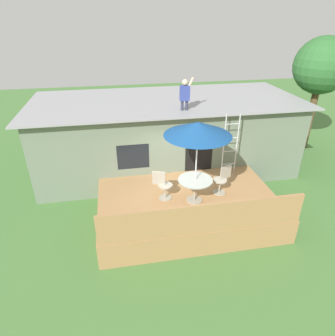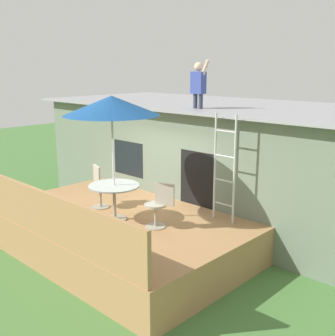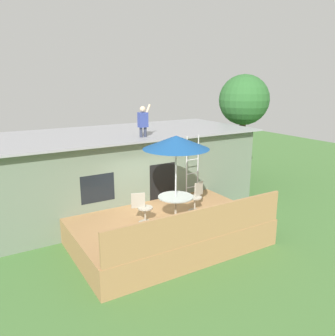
{
  "view_description": "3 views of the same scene",
  "coord_description": "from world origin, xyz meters",
  "px_view_note": "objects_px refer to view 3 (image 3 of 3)",
  "views": [
    {
      "loc": [
        -2.02,
        -7.56,
        5.98
      ],
      "look_at": [
        -0.49,
        0.8,
        1.43
      ],
      "focal_mm": 31.46,
      "sensor_mm": 36.0,
      "label": 1
    },
    {
      "loc": [
        6.62,
        -5.5,
        3.87
      ],
      "look_at": [
        0.67,
        0.76,
        1.8
      ],
      "focal_mm": 45.09,
      "sensor_mm": 36.0,
      "label": 2
    },
    {
      "loc": [
        -4.94,
        -8.3,
        4.87
      ],
      "look_at": [
        0.57,
        0.87,
        2.09
      ],
      "focal_mm": 36.74,
      "sensor_mm": 36.0,
      "label": 3
    }
  ],
  "objects_px": {
    "person_figure": "(143,119)",
    "patio_table": "(176,201)",
    "step_ladder": "(192,167)",
    "patio_chair_right": "(196,197)",
    "patio_umbrella": "(176,142)",
    "patio_chair_left": "(143,208)",
    "backyard_tree": "(244,101)"
  },
  "relations": [
    {
      "from": "person_figure",
      "to": "patio_table",
      "type": "bearing_deg",
      "value": -94.77
    },
    {
      "from": "patio_chair_left",
      "to": "patio_chair_right",
      "type": "relative_size",
      "value": 1.0
    },
    {
      "from": "patio_table",
      "to": "patio_chair_left",
      "type": "bearing_deg",
      "value": 161.02
    },
    {
      "from": "patio_umbrella",
      "to": "step_ladder",
      "type": "height_order",
      "value": "patio_umbrella"
    },
    {
      "from": "patio_table",
      "to": "backyard_tree",
      "type": "xyz_separation_m",
      "value": [
        6.85,
        4.64,
        2.45
      ]
    },
    {
      "from": "patio_table",
      "to": "step_ladder",
      "type": "distance_m",
      "value": 2.29
    },
    {
      "from": "patio_umbrella",
      "to": "backyard_tree",
      "type": "relative_size",
      "value": 0.5
    },
    {
      "from": "backyard_tree",
      "to": "patio_table",
      "type": "bearing_deg",
      "value": -145.89
    },
    {
      "from": "step_ladder",
      "to": "patio_umbrella",
      "type": "bearing_deg",
      "value": -137.43
    },
    {
      "from": "patio_table",
      "to": "backyard_tree",
      "type": "relative_size",
      "value": 0.2
    },
    {
      "from": "patio_table",
      "to": "patio_chair_left",
      "type": "relative_size",
      "value": 1.13
    },
    {
      "from": "step_ladder",
      "to": "patio_chair_right",
      "type": "bearing_deg",
      "value": -119.43
    },
    {
      "from": "person_figure",
      "to": "patio_chair_right",
      "type": "distance_m",
      "value": 3.19
    },
    {
      "from": "step_ladder",
      "to": "person_figure",
      "type": "relative_size",
      "value": 1.98
    },
    {
      "from": "patio_chair_right",
      "to": "backyard_tree",
      "type": "distance_m",
      "value": 7.75
    },
    {
      "from": "step_ladder",
      "to": "patio_chair_right",
      "type": "height_order",
      "value": "step_ladder"
    },
    {
      "from": "step_ladder",
      "to": "backyard_tree",
      "type": "relative_size",
      "value": 0.43
    },
    {
      "from": "step_ladder",
      "to": "backyard_tree",
      "type": "xyz_separation_m",
      "value": [
        5.21,
        3.13,
        1.94
      ]
    },
    {
      "from": "step_ladder",
      "to": "patio_table",
      "type": "bearing_deg",
      "value": -137.43
    },
    {
      "from": "step_ladder",
      "to": "patio_chair_right",
      "type": "xyz_separation_m",
      "value": [
        -0.67,
        -1.2,
        -0.64
      ]
    },
    {
      "from": "patio_umbrella",
      "to": "person_figure",
      "type": "bearing_deg",
      "value": 85.23
    },
    {
      "from": "patio_chair_left",
      "to": "patio_chair_right",
      "type": "distance_m",
      "value": 1.89
    },
    {
      "from": "patio_chair_left",
      "to": "person_figure",
      "type": "bearing_deg",
      "value": 80.6
    },
    {
      "from": "patio_table",
      "to": "step_ladder",
      "type": "xyz_separation_m",
      "value": [
        1.64,
        1.51,
        0.51
      ]
    },
    {
      "from": "backyard_tree",
      "to": "patio_umbrella",
      "type": "bearing_deg",
      "value": -145.89
    },
    {
      "from": "patio_table",
      "to": "patio_chair_right",
      "type": "bearing_deg",
      "value": 17.94
    },
    {
      "from": "patio_umbrella",
      "to": "patio_chair_left",
      "type": "distance_m",
      "value": 2.13
    },
    {
      "from": "person_figure",
      "to": "patio_chair_right",
      "type": "relative_size",
      "value": 1.21
    },
    {
      "from": "person_figure",
      "to": "patio_umbrella",
      "type": "bearing_deg",
      "value": -94.77
    },
    {
      "from": "step_ladder",
      "to": "person_figure",
      "type": "distance_m",
      "value": 2.36
    },
    {
      "from": "patio_table",
      "to": "patio_chair_left",
      "type": "xyz_separation_m",
      "value": [
        -0.93,
        0.32,
        -0.13
      ]
    },
    {
      "from": "backyard_tree",
      "to": "person_figure",
      "type": "bearing_deg",
      "value": -161.4
    }
  ]
}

